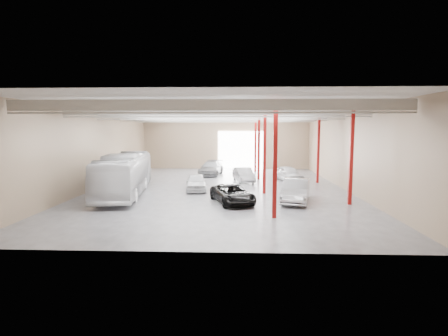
# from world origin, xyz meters

# --- Properties ---
(depot_shell) EXTENTS (22.12, 32.12, 7.06)m
(depot_shell) POSITION_xyz_m (0.13, 0.48, 4.98)
(depot_shell) COLOR #48474C
(depot_shell) RESTS_ON ground
(coach_bus) EXTENTS (4.37, 12.23, 3.33)m
(coach_bus) POSITION_xyz_m (-7.51, -2.93, 1.67)
(coach_bus) COLOR silver
(coach_bus) RESTS_ON ground
(black_sedan) EXTENTS (3.75, 5.34, 1.35)m
(black_sedan) POSITION_xyz_m (1.24, -6.00, 0.68)
(black_sedan) COLOR black
(black_sedan) RESTS_ON ground
(car_row_a) EXTENTS (2.26, 4.45, 1.45)m
(car_row_a) POSITION_xyz_m (-2.00, -0.80, 0.73)
(car_row_a) COLOR silver
(car_row_a) RESTS_ON ground
(car_row_b) EXTENTS (2.36, 4.58, 1.44)m
(car_row_b) POSITION_xyz_m (2.21, 4.40, 0.72)
(car_row_b) COLOR #B0B1B5
(car_row_b) RESTS_ON ground
(car_row_c) EXTENTS (2.92, 5.68, 1.58)m
(car_row_c) POSITION_xyz_m (-1.47, 9.60, 0.79)
(car_row_c) COLOR slate
(car_row_c) RESTS_ON ground
(car_right_near) EXTENTS (2.91, 5.35, 1.67)m
(car_right_near) POSITION_xyz_m (5.84, -5.27, 0.84)
(car_right_near) COLOR #B1B2B6
(car_right_near) RESTS_ON ground
(car_right_far) EXTENTS (3.02, 4.79, 1.52)m
(car_right_far) POSITION_xyz_m (6.80, 5.14, 0.76)
(car_right_far) COLOR silver
(car_right_far) RESTS_ON ground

